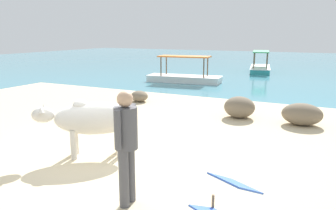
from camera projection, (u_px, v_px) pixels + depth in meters
sand_beach at (101, 164)px, 6.22m from camera, size 18.00×14.00×0.04m
water_surface at (279, 65)px, 25.48m from camera, size 60.00×36.00×0.03m
cow at (93, 119)px, 6.44m from camera, size 1.86×1.48×1.12m
deck_chair_near at (225, 201)px, 4.03m from camera, size 0.82×0.92×0.68m
person_standing at (126, 140)px, 4.54m from camera, size 0.32×0.51×1.62m
shore_rock_large at (302, 114)px, 8.71m from camera, size 1.07×0.85×0.57m
shore_rock_medium at (239, 107)px, 9.48m from camera, size 1.03×1.01×0.60m
shore_rock_small at (139, 96)px, 11.72m from camera, size 0.91×0.92×0.38m
boat_white at (184, 77)px, 16.50m from camera, size 3.78×1.55×1.29m
boat_teal at (260, 67)px, 20.84m from camera, size 1.82×3.82×1.29m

